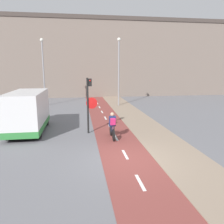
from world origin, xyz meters
name	(u,v)px	position (x,y,z in m)	size (l,w,h in m)	color
ground_plane	(128,159)	(0.00, 0.00, 0.00)	(120.00, 120.00, 0.00)	slate
bike_lane	(127,159)	(0.00, 0.01, 0.01)	(2.27, 60.00, 0.02)	brown
sidewalk_strip	(179,156)	(2.34, 0.00, 0.03)	(2.40, 60.00, 0.05)	gray
building_row_background	(92,58)	(0.00, 23.44, 5.28)	(60.00, 5.20, 10.55)	slate
traffic_light_pole	(89,99)	(-1.42, 4.22, 2.05)	(0.67, 0.25, 3.33)	black
street_lamp_far	(43,65)	(-5.55, 14.97, 4.17)	(0.36, 0.36, 6.83)	gray
street_lamp_sidewalk	(119,65)	(2.08, 13.66, 4.19)	(0.36, 0.36, 6.86)	gray
cyclist_near	(112,126)	(-0.22, 2.95, 0.71)	(0.46, 1.68, 1.49)	black
van	(28,112)	(-5.11, 5.04, 1.22)	(1.91, 4.52, 2.49)	silver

